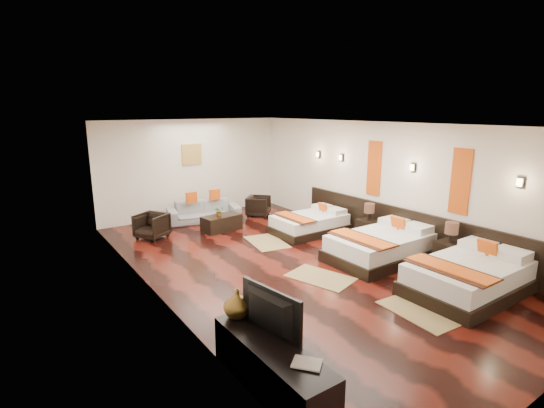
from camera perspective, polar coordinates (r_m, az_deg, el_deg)
floor at (r=8.47m, az=2.55°, el=-8.22°), size 5.50×9.50×0.01m
ceiling at (r=7.89m, az=2.76°, el=11.07°), size 5.50×9.50×0.01m
back_wall at (r=12.13m, az=-11.13°, el=4.96°), size 5.50×0.01×2.80m
left_wall at (r=6.80m, az=-16.11°, el=-1.75°), size 0.01×9.50×2.80m
right_wall at (r=9.95m, az=15.37°, el=2.95°), size 0.01×9.50×2.80m
headboard_panel at (r=9.65m, az=18.50°, el=-3.38°), size 0.08×6.60×0.90m
bed_near at (r=7.85m, az=25.90°, el=-9.09°), size 2.24×1.41×0.85m
bed_mid at (r=8.86m, az=15.09°, el=-5.70°), size 2.23×1.40×0.85m
bed_far at (r=10.43m, az=5.38°, el=-2.68°), size 1.89×1.19×0.72m
nightstand_a at (r=8.85m, az=23.56°, el=-6.15°), size 0.47×0.47×0.93m
nightstand_b at (r=10.05m, az=13.33°, el=-3.20°), size 0.46×0.46×0.90m
jute_mat_near at (r=6.97m, az=20.02°, el=-13.96°), size 0.83×1.25×0.01m
jute_mat_mid at (r=7.82m, az=6.78°, el=-10.15°), size 1.07×1.37×0.01m
jute_mat_far at (r=9.70m, az=-0.73°, el=-5.35°), size 0.95×1.31×0.01m
tv_console at (r=4.92m, az=-0.03°, el=-21.78°), size 0.50×1.80×0.55m
tv at (r=4.81m, az=-1.01°, el=-15.02°), size 0.27×0.96×0.55m
book at (r=4.38m, az=4.60°, el=-22.18°), size 0.36×0.37×0.03m
figurine at (r=5.23m, az=-4.86°, el=-13.67°), size 0.41×0.41×0.37m
sofa at (r=11.54m, az=-9.51°, el=-1.02°), size 2.11×1.24×0.58m
armchair_left at (r=10.35m, az=-16.48°, el=-2.95°), size 0.92×0.91×0.62m
armchair_right at (r=11.98m, az=-1.90°, el=-0.28°), size 0.91×0.91×0.59m
coffee_table at (r=10.65m, az=-7.07°, el=-2.64°), size 1.05×0.62×0.40m
table_plant at (r=10.50m, az=-7.41°, el=-1.01°), size 0.29×0.27×0.27m
orange_panel_a at (r=8.81m, az=24.87°, el=2.88°), size 0.04×0.40×1.30m
orange_panel_b at (r=10.08m, az=14.10°, el=4.88°), size 0.04×0.40×1.30m
sconce_near at (r=8.27m, az=31.41°, el=2.61°), size 0.07×0.12×0.18m
sconce_mid at (r=9.36m, az=19.11°, el=4.86°), size 0.07×0.12×0.18m
sconce_far at (r=10.79m, az=9.66°, el=6.42°), size 0.07×0.12×0.18m
sconce_lounge at (r=11.45m, az=6.50°, el=6.91°), size 0.07×0.12×0.18m
gold_artwork at (r=12.06m, az=-11.17°, el=6.83°), size 0.60×0.04×0.60m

